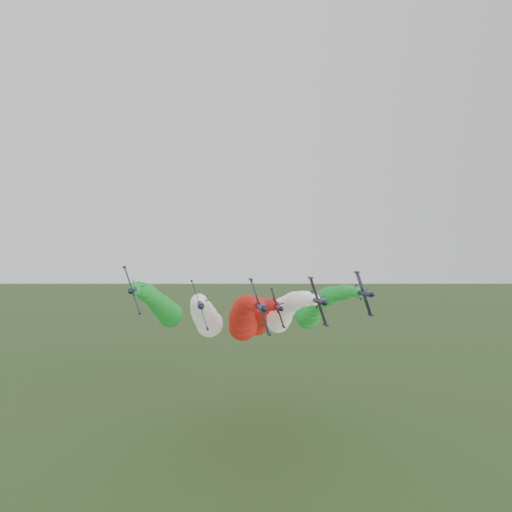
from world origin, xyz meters
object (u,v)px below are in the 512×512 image
object	(u,v)px
jet_inner_left	(206,317)
jet_outer_left	(162,307)
jet_lead	(243,319)
jet_inner_right	(283,313)
jet_outer_right	(314,308)
jet_trail	(258,317)

from	to	relation	value
jet_inner_left	jet_outer_left	bearing A→B (deg)	158.39
jet_lead	jet_outer_left	size ratio (longest dim) A/B	1.00
jet_outer_left	jet_inner_left	bearing A→B (deg)	-21.61
jet_lead	jet_inner_right	world-z (taller)	jet_lead
jet_inner_left	jet_outer_right	size ratio (longest dim) A/B	1.00
jet_lead	jet_trail	xyz separation A→B (m)	(7.69, 27.28, -2.67)
jet_outer_right	jet_trail	size ratio (longest dim) A/B	1.00
jet_trail	jet_inner_right	bearing A→B (deg)	-80.51
jet_inner_left	jet_lead	bearing A→B (deg)	-53.89
jet_lead	jet_inner_left	xyz separation A→B (m)	(-8.30, 11.37, -0.58)
jet_lead	jet_outer_right	size ratio (longest dim) A/B	1.00
jet_outer_right	jet_trail	bearing A→B (deg)	142.45
jet_lead	jet_outer_right	world-z (taller)	jet_outer_right
jet_outer_right	jet_trail	world-z (taller)	jet_outer_right
jet_lead	jet_trail	size ratio (longest dim) A/B	1.00
jet_inner_right	jet_outer_right	xyz separation A→B (m)	(10.70, 9.10, 0.18)
jet_inner_right	jet_trail	world-z (taller)	jet_inner_right
jet_inner_left	jet_outer_left	size ratio (longest dim) A/B	1.00
jet_inner_right	jet_outer_left	distance (m)	31.72
jet_inner_right	jet_outer_left	size ratio (longest dim) A/B	0.99
jet_lead	jet_outer_left	xyz separation A→B (m)	(-19.54, 15.83, 1.65)
jet_lead	jet_inner_right	xyz separation A→B (m)	(11.01, 7.39, 0.43)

